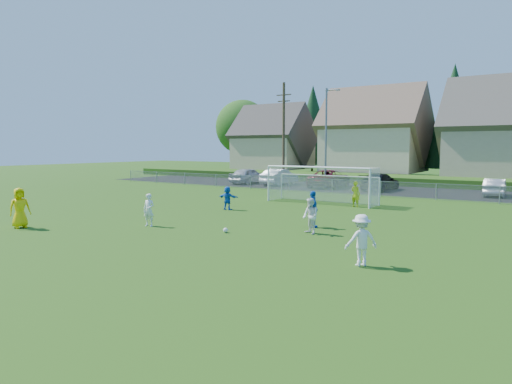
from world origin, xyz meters
The scene contains 22 objects.
ground centered at (0.00, 0.00, 0.00)m, with size 160.00×160.00×0.00m, color #193D0C.
asphalt_lot centered at (0.00, 27.50, 0.01)m, with size 60.00×60.00×0.00m, color black.
grass_embankment centered at (0.00, 35.00, 0.40)m, with size 70.00×6.00×0.80m, color #1E420F.
soccer_ball centered at (1.15, 3.87, 0.11)m, with size 0.22×0.22×0.22m, color white.
referee centered at (-7.52, -0.51, 0.94)m, with size 0.92×0.60×1.88m, color yellow.
player_white_a centered at (-2.90, 3.17, 0.78)m, with size 0.57×0.37×1.55m, color white.
player_white_b centered at (4.39, 5.69, 0.78)m, with size 0.76×0.59×1.57m, color white.
player_white_c centered at (8.16, 1.84, 0.82)m, with size 1.06×0.61×1.65m, color white.
player_blue_a centered at (3.72, 7.22, 0.86)m, with size 1.01×0.42×1.72m, color blue.
player_blue_b centered at (-3.28, 9.80, 0.71)m, with size 1.32×0.42×1.42m, color blue.
goalkeeper centered at (2.63, 15.31, 0.81)m, with size 0.59×0.39×1.63m, color #BACD18.
car_a centered at (-13.48, 26.68, 0.82)m, with size 1.93×4.81×1.64m, color #A7ABAF.
car_b centered at (-9.96, 27.03, 0.80)m, with size 1.69×4.85×1.60m, color white.
car_c centered at (-4.70, 27.32, 0.81)m, with size 2.70×5.85×1.63m, color #580A19.
car_d centered at (0.24, 26.99, 0.74)m, with size 2.08×5.11×1.48m, color black.
car_f centered at (9.13, 27.28, 0.68)m, with size 1.44×4.12×1.36m, color #B6B6B6.
soccer_goal centered at (0.00, 16.05, 1.63)m, with size 7.42×1.90×2.50m.
chainlink_fence centered at (0.00, 22.00, 0.63)m, with size 52.06×0.06×1.20m.
streetlight centered at (-4.45, 26.00, 4.84)m, with size 1.38×0.18×9.00m.
utility_pole centered at (-9.50, 27.00, 5.15)m, with size 1.60×0.26×10.00m.
houses_row centered at (1.97, 42.46, 7.33)m, with size 53.90×11.45×13.27m.
tree_row centered at (1.04, 48.74, 6.91)m, with size 65.98×12.36×13.80m.
Camera 1 is at (13.31, -11.82, 3.76)m, focal length 32.00 mm.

